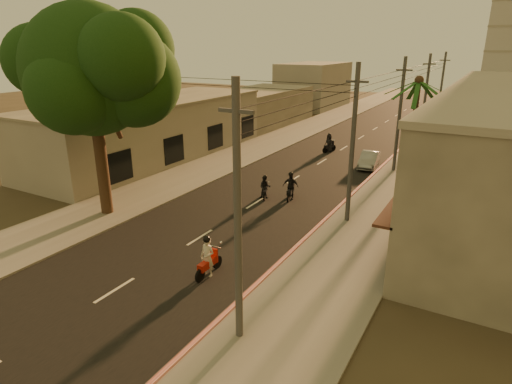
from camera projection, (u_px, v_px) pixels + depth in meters
ground at (176, 253)px, 21.37m from camera, size 160.00×160.00×0.00m
road at (322, 162)px, 37.81m from camera, size 10.00×140.00×0.02m
sidewalk_right at (410, 173)px, 34.31m from camera, size 5.00×140.00×0.12m
sidewalk_left at (249, 151)px, 41.29m from camera, size 5.00×140.00×0.12m
curb_stripe at (363, 185)px, 31.30m from camera, size 0.20×60.00×0.20m
shophouse_row at (511, 143)px, 28.48m from camera, size 8.80×34.20×7.30m
left_building at (153, 129)px, 38.54m from camera, size 8.20×24.20×5.20m
broadleaf_tree at (97, 71)px, 23.43m from camera, size 9.60×8.70×12.10m
palm_tree at (418, 87)px, 28.46m from camera, size 5.00×5.00×8.20m
utility_poles at (402, 90)px, 32.79m from camera, size 1.20×48.26×9.00m
filler_right at (510, 105)px, 50.88m from camera, size 8.00×14.00×6.00m
filler_left_near at (260, 107)px, 55.12m from camera, size 8.00×14.00×4.40m
filler_left_far at (314, 85)px, 69.49m from camera, size 8.00×14.00×7.00m
scooter_red at (208, 258)px, 19.00m from camera, size 0.75×1.99×1.96m
scooter_mid_a at (265, 188)px, 28.66m from camera, size 1.19×1.57×1.65m
scooter_mid_b at (291, 187)px, 28.50m from camera, size 1.26×1.90×1.90m
scooter_far_a at (329, 143)px, 40.95m from camera, size 1.20×1.83×1.86m
parked_car at (369, 160)px, 36.00m from camera, size 2.34×4.28×1.30m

